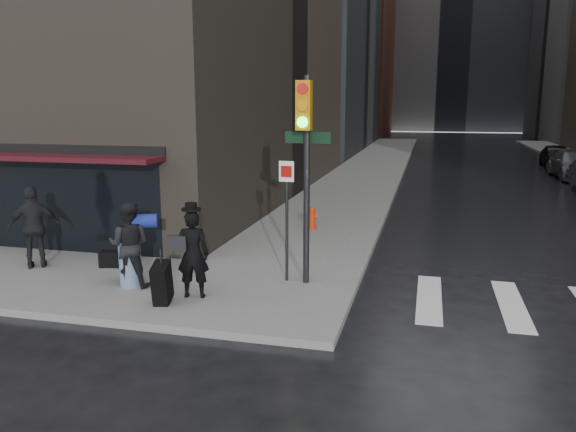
{
  "coord_description": "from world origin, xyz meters",
  "views": [
    {
      "loc": [
        3.35,
        -10.41,
        3.96
      ],
      "look_at": [
        0.14,
        2.38,
        1.3
      ],
      "focal_mm": 35.0,
      "sensor_mm": 36.0,
      "label": 1
    }
  ],
  "objects_px": {
    "man_jeans": "(129,244)",
    "parked_car_3": "(574,165)",
    "man_greycoat": "(35,227)",
    "man_overcoat": "(186,259)",
    "parked_car_4": "(556,156)",
    "traffic_light": "(304,152)",
    "fire_hydrant": "(312,219)"
  },
  "relations": [
    {
      "from": "traffic_light",
      "to": "fire_hydrant",
      "type": "relative_size",
      "value": 6.31
    },
    {
      "from": "parked_car_4",
      "to": "fire_hydrant",
      "type": "bearing_deg",
      "value": -114.05
    },
    {
      "from": "man_overcoat",
      "to": "fire_hydrant",
      "type": "xyz_separation_m",
      "value": [
        1.12,
        6.75,
        -0.51
      ]
    },
    {
      "from": "man_jeans",
      "to": "parked_car_4",
      "type": "height_order",
      "value": "man_jeans"
    },
    {
      "from": "man_overcoat",
      "to": "parked_car_3",
      "type": "distance_m",
      "value": 25.87
    },
    {
      "from": "fire_hydrant",
      "to": "parked_car_4",
      "type": "bearing_deg",
      "value": 62.78
    },
    {
      "from": "traffic_light",
      "to": "parked_car_3",
      "type": "xyz_separation_m",
      "value": [
        10.05,
        21.41,
        -2.24
      ]
    },
    {
      "from": "man_jeans",
      "to": "man_greycoat",
      "type": "bearing_deg",
      "value": -25.85
    },
    {
      "from": "fire_hydrant",
      "to": "man_jeans",
      "type": "bearing_deg",
      "value": -112.22
    },
    {
      "from": "man_overcoat",
      "to": "man_jeans",
      "type": "xyz_separation_m",
      "value": [
        -1.48,
        0.41,
        0.09
      ]
    },
    {
      "from": "man_overcoat",
      "to": "parked_car_4",
      "type": "relative_size",
      "value": 0.47
    },
    {
      "from": "parked_car_3",
      "to": "traffic_light",
      "type": "bearing_deg",
      "value": -116.67
    },
    {
      "from": "man_greycoat",
      "to": "parked_car_4",
      "type": "xyz_separation_m",
      "value": [
        16.63,
        27.39,
        -0.41
      ]
    },
    {
      "from": "man_jeans",
      "to": "traffic_light",
      "type": "distance_m",
      "value": 4.12
    },
    {
      "from": "traffic_light",
      "to": "man_jeans",
      "type": "bearing_deg",
      "value": -159.69
    },
    {
      "from": "man_jeans",
      "to": "man_greycoat",
      "type": "xyz_separation_m",
      "value": [
        -2.85,
        0.72,
        0.06
      ]
    },
    {
      "from": "man_overcoat",
      "to": "man_jeans",
      "type": "height_order",
      "value": "man_overcoat"
    },
    {
      "from": "man_greycoat",
      "to": "man_overcoat",
      "type": "bearing_deg",
      "value": 130.44
    },
    {
      "from": "man_greycoat",
      "to": "traffic_light",
      "type": "xyz_separation_m",
      "value": [
        6.35,
        0.34,
        1.85
      ]
    },
    {
      "from": "man_overcoat",
      "to": "traffic_light",
      "type": "xyz_separation_m",
      "value": [
        2.03,
        1.47,
        2.0
      ]
    },
    {
      "from": "man_jeans",
      "to": "man_greycoat",
      "type": "distance_m",
      "value": 2.94
    },
    {
      "from": "man_overcoat",
      "to": "man_jeans",
      "type": "bearing_deg",
      "value": -27.74
    },
    {
      "from": "man_greycoat",
      "to": "fire_hydrant",
      "type": "bearing_deg",
      "value": -169.01
    },
    {
      "from": "man_jeans",
      "to": "fire_hydrant",
      "type": "height_order",
      "value": "man_jeans"
    },
    {
      "from": "man_overcoat",
      "to": "parked_car_4",
      "type": "height_order",
      "value": "man_overcoat"
    },
    {
      "from": "man_jeans",
      "to": "man_overcoat",
      "type": "bearing_deg",
      "value": 152.92
    },
    {
      "from": "man_overcoat",
      "to": "traffic_light",
      "type": "distance_m",
      "value": 3.2
    },
    {
      "from": "man_overcoat",
      "to": "parked_car_4",
      "type": "xyz_separation_m",
      "value": [
        12.31,
        28.51,
        -0.26
      ]
    },
    {
      "from": "man_greycoat",
      "to": "traffic_light",
      "type": "height_order",
      "value": "traffic_light"
    },
    {
      "from": "man_jeans",
      "to": "parked_car_3",
      "type": "height_order",
      "value": "man_jeans"
    },
    {
      "from": "man_greycoat",
      "to": "parked_car_3",
      "type": "relative_size",
      "value": 0.39
    },
    {
      "from": "fire_hydrant",
      "to": "parked_car_3",
      "type": "bearing_deg",
      "value": 55.8
    }
  ]
}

